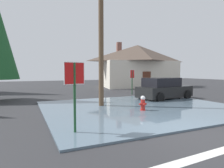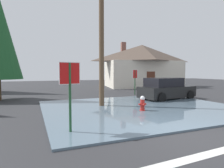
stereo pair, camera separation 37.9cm
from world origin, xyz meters
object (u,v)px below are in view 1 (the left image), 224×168
object	(u,v)px
utility_pole	(101,33)
parked_car	(164,89)
stop_sign_near	(74,83)
stop_sign_far	(132,77)
house	(137,65)
fire_hydrant	(143,104)

from	to	relation	value
utility_pole	parked_car	distance (m)	6.32
stop_sign_near	stop_sign_far	distance (m)	11.28
stop_sign_near	parked_car	world-z (taller)	stop_sign_near
house	stop_sign_far	bearing A→B (deg)	-124.69
house	fire_hydrant	bearing A→B (deg)	-120.88
stop_sign_near	utility_pole	bearing A→B (deg)	58.90
stop_sign_far	house	xyz separation A→B (m)	(5.17, 7.47, 1.31)
stop_sign_near	stop_sign_far	size ratio (longest dim) A/B	1.06
utility_pole	house	bearing A→B (deg)	50.61
stop_sign_far	house	distance (m)	9.18
utility_pole	stop_sign_near	bearing A→B (deg)	-121.10
fire_hydrant	house	xyz separation A→B (m)	(8.41, 14.07, 2.45)
fire_hydrant	parked_car	world-z (taller)	parked_car
parked_car	house	bearing A→B (deg)	67.37
house	parked_car	xyz separation A→B (m)	(-4.57, -10.96, -2.10)
fire_hydrant	stop_sign_far	bearing A→B (deg)	63.83
house	stop_sign_near	bearing A→B (deg)	-127.39
stop_sign_far	parked_car	bearing A→B (deg)	-80.20
utility_pole	parked_car	world-z (taller)	utility_pole
fire_hydrant	parked_car	size ratio (longest dim) A/B	0.18
utility_pole	stop_sign_far	bearing A→B (deg)	43.99
fire_hydrant	stop_sign_far	size ratio (longest dim) A/B	0.37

